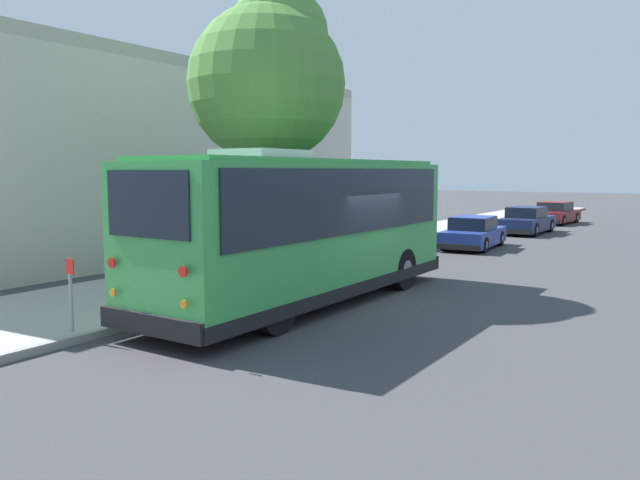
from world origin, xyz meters
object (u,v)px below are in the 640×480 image
Objects in this scene: parked_sedan_maroon at (555,214)px; sign_post_far at (131,285)px; street_tree at (269,75)px; sign_post_near at (71,294)px; parked_sedan_blue at (473,234)px; shuttle_bus at (308,223)px; parked_sedan_navy at (527,221)px.

sign_post_far is at bearing -178.43° from parked_sedan_maroon.
sign_post_far is (-5.20, -0.55, -4.75)m from street_tree.
sign_post_near is 1.02× the size of sign_post_far.
parked_sedan_maroon is (13.80, -0.00, -0.00)m from parked_sedan_blue.
shuttle_bus is 7.18× the size of sign_post_near.
shuttle_bus is 2.11× the size of parked_sedan_navy.
street_tree reaches higher than parked_sedan_blue.
parked_sedan_maroon is (6.73, 0.17, -0.03)m from parked_sedan_navy.
street_tree reaches higher than parked_sedan_navy.
shuttle_bus reaches higher than parked_sedan_navy.
parked_sedan_navy is 22.75m from sign_post_far.
sign_post_near is at bearing 170.86° from parked_sedan_blue.
shuttle_bus is 1.21× the size of street_tree.
sign_post_far is at bearing 153.11° from shuttle_bus.
sign_post_near is at bearing 176.98° from parked_sedan_navy.
parked_sedan_maroon is at bearing -2.68° from sign_post_near.
sign_post_far is at bearing 170.45° from parked_sedan_blue.
parked_sedan_blue is (12.08, 0.38, -1.28)m from shuttle_bus.
sign_post_far is at bearing 176.75° from parked_sedan_navy.
parked_sedan_maroon is (25.88, 0.37, -1.28)m from shuttle_bus.
parked_sedan_maroon is 0.55× the size of street_tree.
parked_sedan_blue is 3.29× the size of sign_post_far.
parked_sedan_blue is 11.71m from street_tree.
shuttle_bus is at bearing -20.39° from sign_post_near.
parked_sedan_maroon is at bearing -2.81° from sign_post_far.
street_tree reaches higher than sign_post_near.
parked_sedan_navy is 3.46× the size of sign_post_far.
sign_post_near is at bearing 159.90° from shuttle_bus.
street_tree is 6.02× the size of sign_post_far.
shuttle_bus is at bearing -27.17° from sign_post_far.
shuttle_bus reaches higher than sign_post_far.
shuttle_bus is 5.32m from sign_post_near.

